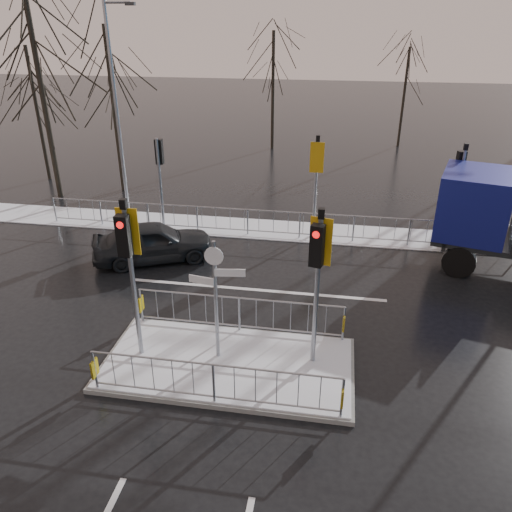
% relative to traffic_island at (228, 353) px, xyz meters
% --- Properties ---
extents(ground, '(120.00, 120.00, 0.00)m').
position_rel_traffic_island_xyz_m(ground, '(0.01, -0.01, -0.39)').
color(ground, black).
rests_on(ground, ground).
extents(snow_verge, '(30.00, 2.00, 0.04)m').
position_rel_traffic_island_xyz_m(snow_verge, '(0.01, 8.59, -0.37)').
color(snow_verge, silver).
rests_on(snow_verge, ground).
extents(lane_markings, '(8.00, 11.38, 0.01)m').
position_rel_traffic_island_xyz_m(lane_markings, '(0.01, -0.34, -0.39)').
color(lane_markings, silver).
rests_on(lane_markings, ground).
extents(traffic_island, '(6.00, 3.04, 4.15)m').
position_rel_traffic_island_xyz_m(traffic_island, '(0.00, 0.00, 0.00)').
color(traffic_island, '#63635E').
rests_on(traffic_island, ground).
extents(far_kerb_fixtures, '(18.00, 0.65, 3.83)m').
position_rel_traffic_island_xyz_m(far_kerb_fixtures, '(0.31, 8.08, 0.63)').
color(far_kerb_fixtures, gray).
rests_on(far_kerb_fixtures, ground).
extents(car_far_lane, '(4.36, 3.12, 1.38)m').
position_rel_traffic_island_xyz_m(car_far_lane, '(-3.79, 5.30, 0.30)').
color(car_far_lane, black).
rests_on(car_far_lane, ground).
extents(flatbed_truck, '(7.35, 4.24, 3.21)m').
position_rel_traffic_island_xyz_m(flatbed_truck, '(7.69, 6.57, 1.32)').
color(flatbed_truck, black).
rests_on(flatbed_truck, ground).
extents(tree_near_a, '(4.75, 4.75, 8.97)m').
position_rel_traffic_island_xyz_m(tree_near_a, '(-10.49, 10.99, 5.72)').
color(tree_near_a, black).
rests_on(tree_near_a, ground).
extents(tree_near_b, '(4.00, 4.00, 7.55)m').
position_rel_traffic_island_xyz_m(tree_near_b, '(-7.99, 12.49, 4.76)').
color(tree_near_b, black).
rests_on(tree_near_b, ground).
extents(tree_near_c, '(3.50, 3.50, 6.61)m').
position_rel_traffic_island_xyz_m(tree_near_c, '(-12.49, 13.49, 4.11)').
color(tree_near_c, black).
rests_on(tree_near_c, ground).
extents(tree_far_a, '(3.75, 3.75, 7.08)m').
position_rel_traffic_island_xyz_m(tree_far_a, '(-1.99, 21.99, 4.43)').
color(tree_far_a, black).
rests_on(tree_far_a, ground).
extents(tree_far_b, '(3.25, 3.25, 6.14)m').
position_rel_traffic_island_xyz_m(tree_far_b, '(6.01, 23.99, 3.79)').
color(tree_far_b, black).
rests_on(tree_far_b, ground).
extents(street_lamp_left, '(1.25, 0.18, 8.20)m').
position_rel_traffic_island_xyz_m(street_lamp_left, '(-6.42, 9.49, 4.10)').
color(street_lamp_left, gray).
rests_on(street_lamp_left, ground).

